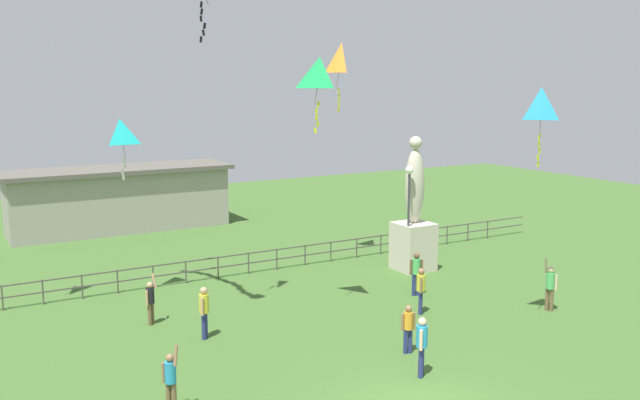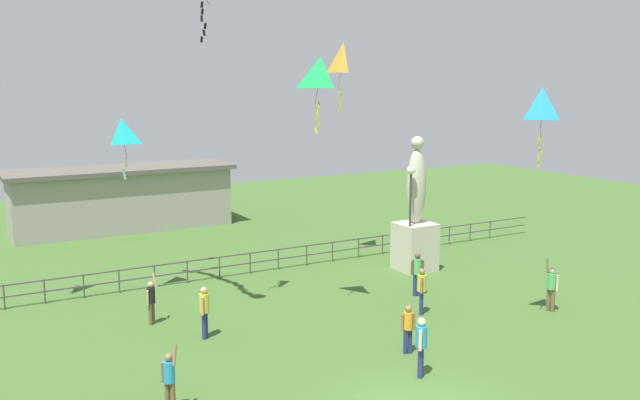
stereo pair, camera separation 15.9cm
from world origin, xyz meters
The scene contains 16 objects.
statue_monument centered at (8.15, 11.00, 1.97)m, with size 1.55×1.55×5.92m.
lamppost centered at (7.51, 10.56, 3.40)m, with size 0.36×0.36×4.72m.
person_0 centered at (2.07, 3.39, 0.88)m, with size 0.45×0.28×1.52m.
person_1 centered at (1.36, 1.83, 1.00)m, with size 0.40×0.40×1.74m.
person_2 centered at (4.70, 6.09, 0.97)m, with size 0.35×0.42×1.69m.
person_3 centered at (-2.87, 7.67, 0.99)m, with size 0.35×0.44×1.73m.
person_4 centered at (-3.99, 9.83, 0.89)m, with size 0.46×0.34×1.77m.
person_5 centered at (-5.41, 3.31, 0.91)m, with size 0.38×0.45×1.80m.
person_6 centered at (5.89, 7.89, 0.99)m, with size 0.48×0.32×1.72m.
person_7 centered at (8.96, 4.01, 0.97)m, with size 0.31×0.52×1.94m.
kite_0 centered at (6.36, 14.21, 9.09)m, with size 1.13×1.04×3.02m.
kite_1 centered at (1.51, 7.79, 8.42)m, with size 0.85×1.12×2.53m.
kite_2 centered at (6.98, 3.10, 7.39)m, with size 0.86×0.86×2.52m.
kite_5 centered at (-3.85, 13.39, 6.26)m, with size 0.90×0.86×2.21m.
waterfront_railing centered at (-0.41, 14.00, 0.62)m, with size 36.05×0.06×0.95m.
pavilion_building centered at (-0.94, 26.00, 1.79)m, with size 12.36×3.93×3.53m.
Camera 1 is at (-10.33, -12.63, 8.19)m, focal length 38.76 mm.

